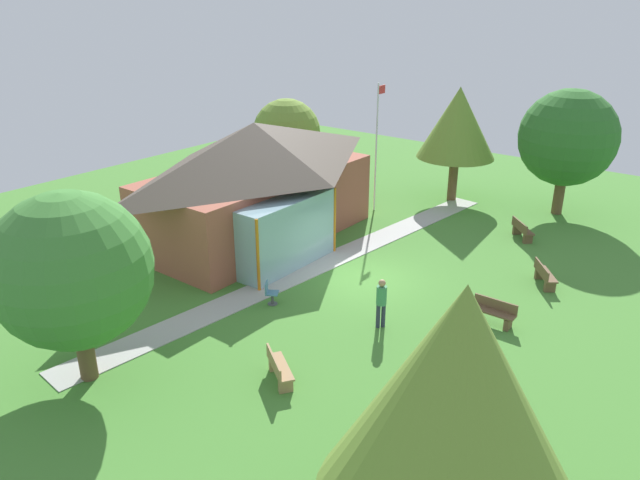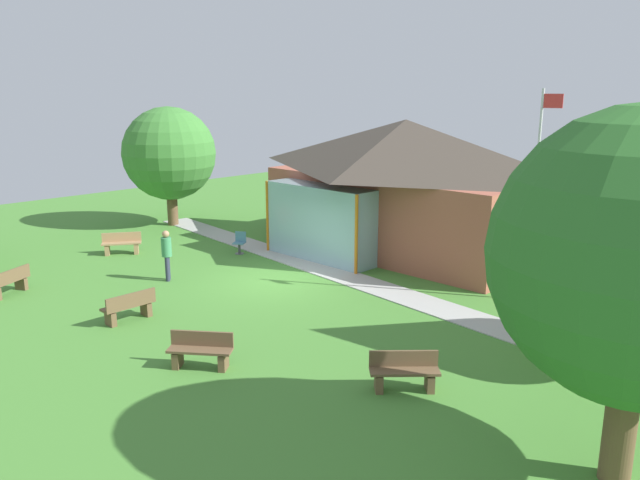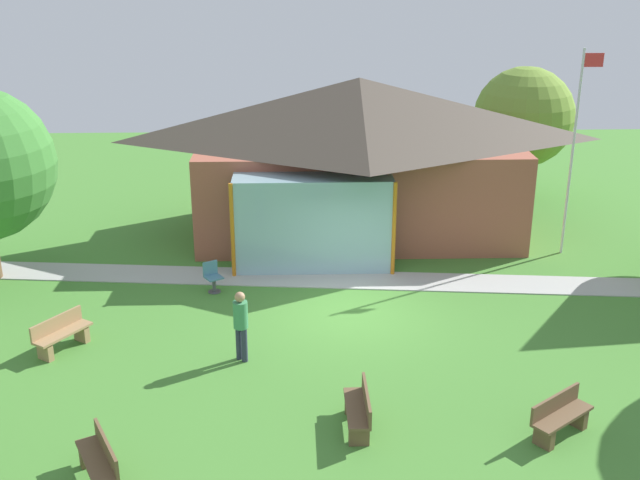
{
  "view_description": "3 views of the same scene",
  "coord_description": "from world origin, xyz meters",
  "px_view_note": "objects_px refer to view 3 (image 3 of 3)",
  "views": [
    {
      "loc": [
        -17.81,
        -11.72,
        10.32
      ],
      "look_at": [
        0.19,
        2.36,
        0.95
      ],
      "focal_mm": 33.98,
      "sensor_mm": 36.0,
      "label": 1
    },
    {
      "loc": [
        14.99,
        -13.3,
        6.31
      ],
      "look_at": [
        -0.2,
        2.31,
        1.01
      ],
      "focal_mm": 34.63,
      "sensor_mm": 36.0,
      "label": 2
    },
    {
      "loc": [
        -1.42,
        -18.6,
        9.0
      ],
      "look_at": [
        -0.76,
        2.76,
        1.02
      ],
      "focal_mm": 43.6,
      "sensor_mm": 36.0,
      "label": 3
    }
  ],
  "objects_px": {
    "pavilion": "(356,156)",
    "bench_mid_left": "(62,334)",
    "flagpole": "(574,145)",
    "bench_front_right": "(560,417)",
    "visitor_strolling_lawn": "(241,321)",
    "bench_front_center": "(359,411)",
    "patio_chair_west": "(213,278)",
    "tree_behind_pavilion_right": "(524,117)",
    "bench_front_left": "(100,462)"
  },
  "relations": [
    {
      "from": "bench_front_left",
      "to": "bench_front_center",
      "type": "relative_size",
      "value": 1.02
    },
    {
      "from": "flagpole",
      "to": "patio_chair_west",
      "type": "bearing_deg",
      "value": -166.15
    },
    {
      "from": "bench_front_right",
      "to": "pavilion",
      "type": "bearing_deg",
      "value": -112.14
    },
    {
      "from": "pavilion",
      "to": "tree_behind_pavilion_right",
      "type": "bearing_deg",
      "value": 31.45
    },
    {
      "from": "bench_front_left",
      "to": "bench_front_center",
      "type": "height_order",
      "value": "same"
    },
    {
      "from": "flagpole",
      "to": "patio_chair_west",
      "type": "distance_m",
      "value": 11.53
    },
    {
      "from": "patio_chair_west",
      "to": "bench_front_right",
      "type": "bearing_deg",
      "value": 104.09
    },
    {
      "from": "flagpole",
      "to": "bench_mid_left",
      "type": "height_order",
      "value": "flagpole"
    },
    {
      "from": "visitor_strolling_lawn",
      "to": "bench_front_center",
      "type": "bearing_deg",
      "value": 171.4
    },
    {
      "from": "flagpole",
      "to": "patio_chair_west",
      "type": "xyz_separation_m",
      "value": [
        -10.79,
        -2.66,
        -3.07
      ]
    },
    {
      "from": "pavilion",
      "to": "flagpole",
      "type": "distance_m",
      "value": 6.79
    },
    {
      "from": "bench_mid_left",
      "to": "bench_front_left",
      "type": "height_order",
      "value": "same"
    },
    {
      "from": "pavilion",
      "to": "tree_behind_pavilion_right",
      "type": "height_order",
      "value": "pavilion"
    },
    {
      "from": "bench_front_left",
      "to": "tree_behind_pavilion_right",
      "type": "bearing_deg",
      "value": -62.57
    },
    {
      "from": "bench_front_center",
      "to": "visitor_strolling_lawn",
      "type": "height_order",
      "value": "visitor_strolling_lawn"
    },
    {
      "from": "bench_front_right",
      "to": "tree_behind_pavilion_right",
      "type": "relative_size",
      "value": 0.29
    },
    {
      "from": "tree_behind_pavilion_right",
      "to": "patio_chair_west",
      "type": "bearing_deg",
      "value": -141.65
    },
    {
      "from": "bench_mid_left",
      "to": "patio_chair_west",
      "type": "xyz_separation_m",
      "value": [
        3.28,
        3.31,
        0.01
      ]
    },
    {
      "from": "bench_front_center",
      "to": "patio_chair_west",
      "type": "xyz_separation_m",
      "value": [
        -3.59,
        6.8,
        0.01
      ]
    },
    {
      "from": "bench_front_right",
      "to": "visitor_strolling_lawn",
      "type": "height_order",
      "value": "visitor_strolling_lawn"
    },
    {
      "from": "pavilion",
      "to": "tree_behind_pavilion_right",
      "type": "distance_m",
      "value": 7.78
    },
    {
      "from": "bench_mid_left",
      "to": "bench_front_left",
      "type": "bearing_deg",
      "value": 56.28
    },
    {
      "from": "bench_front_left",
      "to": "visitor_strolling_lawn",
      "type": "xyz_separation_m",
      "value": [
        2.26,
        4.35,
        0.62
      ]
    },
    {
      "from": "pavilion",
      "to": "flagpole",
      "type": "height_order",
      "value": "flagpole"
    },
    {
      "from": "bench_front_center",
      "to": "patio_chair_west",
      "type": "bearing_deg",
      "value": 27.43
    },
    {
      "from": "flagpole",
      "to": "bench_front_center",
      "type": "height_order",
      "value": "flagpole"
    },
    {
      "from": "bench_front_right",
      "to": "tree_behind_pavilion_right",
      "type": "xyz_separation_m",
      "value": [
        3.45,
        15.82,
        2.71
      ]
    },
    {
      "from": "pavilion",
      "to": "bench_mid_left",
      "type": "xyz_separation_m",
      "value": [
        -7.61,
        -7.93,
        -2.32
      ]
    },
    {
      "from": "bench_mid_left",
      "to": "bench_front_center",
      "type": "height_order",
      "value": "same"
    },
    {
      "from": "visitor_strolling_lawn",
      "to": "tree_behind_pavilion_right",
      "type": "height_order",
      "value": "tree_behind_pavilion_right"
    },
    {
      "from": "bench_front_right",
      "to": "flagpole",
      "type": "bearing_deg",
      "value": -145.74
    },
    {
      "from": "tree_behind_pavilion_right",
      "to": "bench_front_left",
      "type": "bearing_deg",
      "value": -125.62
    },
    {
      "from": "bench_front_right",
      "to": "bench_front_left",
      "type": "distance_m",
      "value": 8.79
    },
    {
      "from": "pavilion",
      "to": "bench_front_center",
      "type": "bearing_deg",
      "value": -93.72
    },
    {
      "from": "bench_front_center",
      "to": "visitor_strolling_lawn",
      "type": "relative_size",
      "value": 0.86
    },
    {
      "from": "patio_chair_west",
      "to": "tree_behind_pavilion_right",
      "type": "height_order",
      "value": "tree_behind_pavilion_right"
    },
    {
      "from": "pavilion",
      "to": "patio_chair_west",
      "type": "relative_size",
      "value": 13.25
    },
    {
      "from": "pavilion",
      "to": "bench_front_right",
      "type": "xyz_separation_m",
      "value": [
        3.18,
        -11.77,
        -2.32
      ]
    },
    {
      "from": "bench_mid_left",
      "to": "bench_front_right",
      "type": "xyz_separation_m",
      "value": [
        10.79,
        -3.84,
        0.0
      ]
    },
    {
      "from": "bench_mid_left",
      "to": "bench_front_center",
      "type": "bearing_deg",
      "value": 96.79
    },
    {
      "from": "pavilion",
      "to": "bench_front_left",
      "type": "distance_m",
      "value": 14.25
    },
    {
      "from": "bench_front_right",
      "to": "bench_front_center",
      "type": "relative_size",
      "value": 0.97
    },
    {
      "from": "bench_front_center",
      "to": "visitor_strolling_lawn",
      "type": "bearing_deg",
      "value": 41.25
    },
    {
      "from": "tree_behind_pavilion_right",
      "to": "flagpole",
      "type": "bearing_deg",
      "value": -91.63
    },
    {
      "from": "bench_front_center",
      "to": "patio_chair_west",
      "type": "height_order",
      "value": "patio_chair_west"
    },
    {
      "from": "visitor_strolling_lawn",
      "to": "flagpole",
      "type": "bearing_deg",
      "value": -106.03
    },
    {
      "from": "pavilion",
      "to": "bench_mid_left",
      "type": "bearing_deg",
      "value": -133.82
    },
    {
      "from": "bench_front_left",
      "to": "bench_front_right",
      "type": "bearing_deg",
      "value": -109.41
    },
    {
      "from": "bench_mid_left",
      "to": "bench_front_left",
      "type": "xyz_separation_m",
      "value": [
        2.08,
        -4.99,
        0.0
      ]
    },
    {
      "from": "bench_mid_left",
      "to": "bench_front_center",
      "type": "relative_size",
      "value": 0.99
    }
  ]
}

